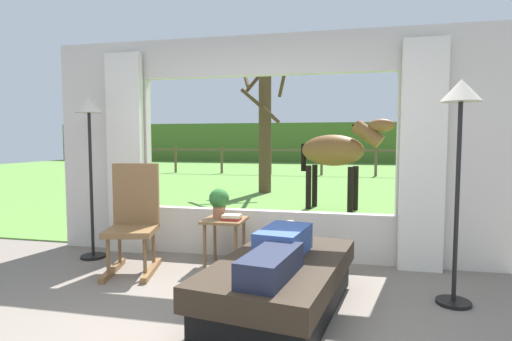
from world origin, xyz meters
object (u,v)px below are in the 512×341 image
(book_stack, at_px, (232,217))
(floor_lamp_left, at_px, (89,128))
(horse, at_px, (336,151))
(side_table, at_px, (225,227))
(floor_lamp_right, at_px, (460,124))
(pasture_tree, at_px, (265,128))
(rocking_chair, at_px, (134,219))
(recliner_sofa, at_px, (281,284))
(reclining_person, at_px, (280,248))
(potted_plant, at_px, (219,201))

(book_stack, height_order, floor_lamp_left, floor_lamp_left)
(horse, bearing_deg, floor_lamp_left, -17.14)
(side_table, bearing_deg, floor_lamp_right, -15.08)
(book_stack, distance_m, pasture_tree, 6.28)
(floor_lamp_left, distance_m, pasture_tree, 6.16)
(rocking_chair, distance_m, floor_lamp_left, 1.22)
(side_table, bearing_deg, horse, 74.07)
(recliner_sofa, xyz_separation_m, book_stack, (-0.68, 0.96, 0.33))
(reclining_person, xyz_separation_m, book_stack, (-0.68, 1.01, 0.03))
(floor_lamp_right, relative_size, pasture_tree, 0.52)
(rocking_chair, distance_m, book_stack, 1.02)
(recliner_sofa, relative_size, floor_lamp_left, 0.98)
(floor_lamp_right, bearing_deg, horse, 103.82)
(potted_plant, relative_size, floor_lamp_left, 0.17)
(recliner_sofa, bearing_deg, pasture_tree, 111.78)
(reclining_person, xyz_separation_m, horse, (0.31, 4.87, 0.63))
(floor_lamp_left, distance_m, floor_lamp_right, 3.80)
(rocking_chair, height_order, pasture_tree, pasture_tree)
(reclining_person, xyz_separation_m, side_table, (-0.78, 1.07, -0.10))
(side_table, relative_size, book_stack, 2.62)
(reclining_person, relative_size, pasture_tree, 0.41)
(side_table, distance_m, pasture_tree, 6.24)
(reclining_person, distance_m, pasture_tree, 7.39)
(side_table, distance_m, floor_lamp_left, 1.92)
(rocking_chair, distance_m, floor_lamp_right, 3.21)
(reclining_person, distance_m, floor_lamp_right, 1.77)
(horse, height_order, pasture_tree, pasture_tree)
(rocking_chair, bearing_deg, book_stack, 2.75)
(rocking_chair, xyz_separation_m, floor_lamp_left, (-0.70, 0.30, 0.95))
(potted_plant, xyz_separation_m, book_stack, (0.17, -0.11, -0.15))
(floor_lamp_left, xyz_separation_m, horse, (2.68, 3.84, -0.34))
(floor_lamp_right, bearing_deg, side_table, 164.92)
(floor_lamp_left, bearing_deg, potted_plant, 3.65)
(side_table, distance_m, book_stack, 0.16)
(side_table, xyz_separation_m, potted_plant, (-0.08, 0.06, 0.28))
(rocking_chair, bearing_deg, recliner_sofa, -35.75)
(recliner_sofa, height_order, reclining_person, reclining_person)
(rocking_chair, xyz_separation_m, pasture_tree, (0.11, 6.41, 1.12))
(floor_lamp_left, height_order, pasture_tree, pasture_tree)
(rocking_chair, height_order, potted_plant, rocking_chair)
(potted_plant, relative_size, book_stack, 1.61)
(reclining_person, height_order, rocking_chair, rocking_chair)
(rocking_chair, relative_size, pasture_tree, 0.32)
(rocking_chair, bearing_deg, pasture_tree, 75.36)
(reclining_person, relative_size, book_stack, 7.23)
(potted_plant, bearing_deg, recliner_sofa, -51.48)
(book_stack, bearing_deg, pasture_tree, 98.09)
(side_table, bearing_deg, recliner_sofa, -52.61)
(recliner_sofa, height_order, side_table, side_table)
(reclining_person, bearing_deg, floor_lamp_right, 28.55)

